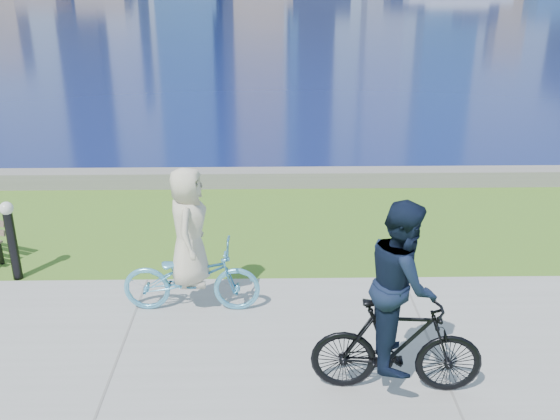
{
  "coord_description": "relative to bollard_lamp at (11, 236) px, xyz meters",
  "views": [
    {
      "loc": [
        1.91,
        -6.92,
        4.63
      ],
      "look_at": [
        2.08,
        1.94,
        1.1
      ],
      "focal_mm": 40.0,
      "sensor_mm": 36.0,
      "label": 1
    }
  ],
  "objects": [
    {
      "name": "ground",
      "position": [
        2.04,
        -1.87,
        -0.74
      ],
      "size": [
        320.0,
        320.0,
        0.0
      ],
      "primitive_type": "plane",
      "color": "#3E6A1B",
      "rests_on": "ground"
    },
    {
      "name": "cyclist_woman",
      "position": [
        2.86,
        -1.0,
        0.07
      ],
      "size": [
        0.72,
        1.94,
        2.11
      ],
      "rotation": [
        0.0,
        0.0,
        1.55
      ],
      "color": "#5CB6E0",
      "rests_on": "ground"
    },
    {
      "name": "concrete_path",
      "position": [
        2.04,
        -1.87,
        -0.73
      ],
      "size": [
        80.0,
        3.5,
        0.02
      ],
      "primitive_type": "cube",
      "color": "gray",
      "rests_on": "ground"
    },
    {
      "name": "bay_water",
      "position": [
        2.04,
        70.13,
        -0.73
      ],
      "size": [
        320.0,
        131.0,
        0.01
      ],
      "primitive_type": "cube",
      "color": "#0B1549",
      "rests_on": "ground"
    },
    {
      "name": "cyclist_man",
      "position": [
        5.38,
        -2.86,
        0.26
      ],
      "size": [
        0.78,
        1.97,
        2.33
      ],
      "rotation": [
        0.0,
        0.0,
        1.49
      ],
      "color": "black",
      "rests_on": "ground"
    },
    {
      "name": "seawall",
      "position": [
        2.04,
        4.33,
        -0.56
      ],
      "size": [
        90.0,
        0.5,
        0.35
      ],
      "primitive_type": "cube",
      "color": "slate",
      "rests_on": "ground"
    },
    {
      "name": "bollard_lamp",
      "position": [
        0.0,
        0.0,
        0.0
      ],
      "size": [
        0.21,
        0.21,
        1.29
      ],
      "color": "black",
      "rests_on": "ground"
    }
  ]
}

